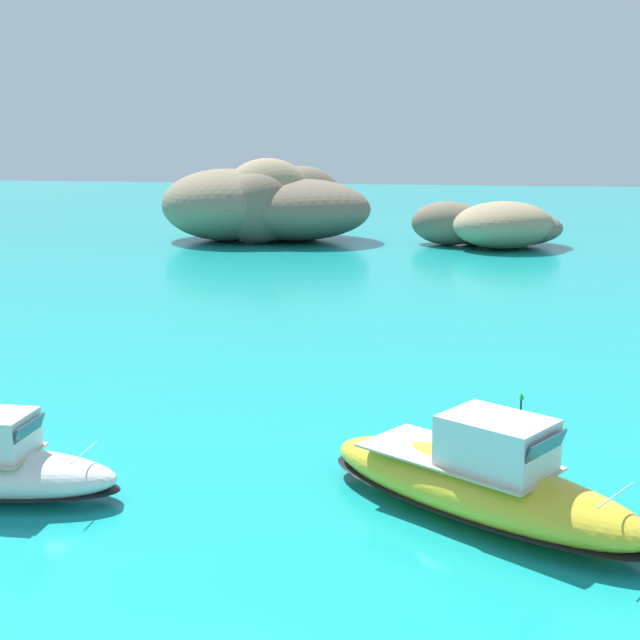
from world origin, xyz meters
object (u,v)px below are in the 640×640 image
at_px(islet_large, 267,205).
at_px(channel_buoy, 520,425).
at_px(islet_small, 493,226).
at_px(motorboat_yellow, 481,483).

relative_size(islet_large, channel_buoy, 18.62).
bearing_deg(channel_buoy, islet_small, 92.37).
bearing_deg(motorboat_yellow, islet_large, 111.08).
height_order(motorboat_yellow, channel_buoy, motorboat_yellow).
xyz_separation_m(motorboat_yellow, channel_buoy, (1.09, 6.93, -0.62)).
xyz_separation_m(islet_small, channel_buoy, (2.30, -55.62, -1.67)).
height_order(islet_small, motorboat_yellow, islet_small).
height_order(islet_small, channel_buoy, islet_small).
bearing_deg(islet_large, motorboat_yellow, -68.92).
bearing_deg(motorboat_yellow, islet_small, 91.11).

